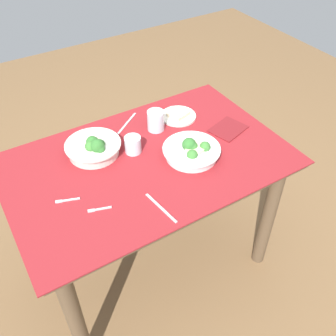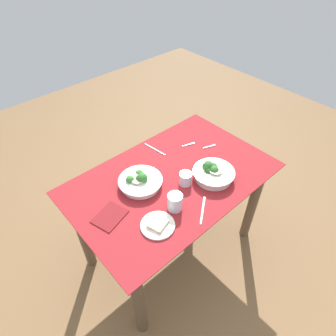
% 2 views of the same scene
% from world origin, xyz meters
% --- Properties ---
extents(ground_plane, '(6.00, 6.00, 0.00)m').
position_xyz_m(ground_plane, '(0.00, 0.00, 0.00)').
color(ground_plane, brown).
extents(dining_table, '(1.26, 0.81, 0.77)m').
position_xyz_m(dining_table, '(0.00, 0.00, 0.63)').
color(dining_table, maroon).
rests_on(dining_table, ground_plane).
extents(broccoli_bowl_far, '(0.25, 0.25, 0.10)m').
position_xyz_m(broccoli_bowl_far, '(-0.19, 0.16, 0.81)').
color(broccoli_bowl_far, silver).
rests_on(broccoli_bowl_far, dining_table).
extents(broccoli_bowl_near, '(0.26, 0.26, 0.09)m').
position_xyz_m(broccoli_bowl_near, '(0.18, -0.08, 0.80)').
color(broccoli_bowl_near, white).
rests_on(broccoli_bowl_near, dining_table).
extents(bread_side_plate, '(0.18, 0.18, 0.03)m').
position_xyz_m(bread_side_plate, '(0.30, 0.21, 0.78)').
color(bread_side_plate, silver).
rests_on(bread_side_plate, dining_table).
extents(water_glass_center, '(0.08, 0.08, 0.08)m').
position_xyz_m(water_glass_center, '(-0.03, 0.09, 0.81)').
color(water_glass_center, silver).
rests_on(water_glass_center, dining_table).
extents(water_glass_side, '(0.08, 0.08, 0.10)m').
position_xyz_m(water_glass_side, '(0.15, 0.18, 0.82)').
color(water_glass_side, silver).
rests_on(water_glass_side, dining_table).
extents(fork_by_far_bowl, '(0.10, 0.04, 0.00)m').
position_xyz_m(fork_by_far_bowl, '(-0.40, -0.05, 0.78)').
color(fork_by_far_bowl, '#B7B7BC').
rests_on(fork_by_far_bowl, dining_table).
extents(fork_by_near_bowl, '(0.09, 0.04, 0.00)m').
position_xyz_m(fork_by_near_bowl, '(-0.31, -0.16, 0.78)').
color(fork_by_near_bowl, '#B7B7BC').
rests_on(fork_by_near_bowl, dining_table).
extents(table_knife_left, '(0.03, 0.19, 0.00)m').
position_xyz_m(table_knife_left, '(-0.10, -0.28, 0.78)').
color(table_knife_left, '#B7B7BC').
rests_on(table_knife_left, dining_table).
extents(table_knife_right, '(0.16, 0.12, 0.00)m').
position_xyz_m(table_knife_right, '(0.05, 0.30, 0.78)').
color(table_knife_right, '#B7B7BC').
rests_on(table_knife_right, dining_table).
extents(napkin_folded_upper, '(0.20, 0.18, 0.01)m').
position_xyz_m(napkin_folded_upper, '(0.45, -0.01, 0.78)').
color(napkin_folded_upper, maroon).
rests_on(napkin_folded_upper, dining_table).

